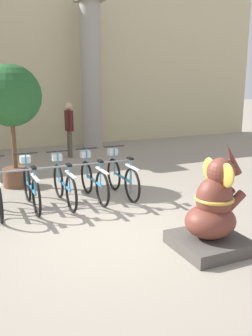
# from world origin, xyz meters

# --- Properties ---
(ground_plane) EXTENTS (60.00, 60.00, 0.00)m
(ground_plane) POSITION_xyz_m (0.00, 0.00, 0.00)
(ground_plane) COLOR gray
(building_facade) EXTENTS (20.00, 0.20, 6.00)m
(building_facade) POSITION_xyz_m (0.00, 8.60, 3.00)
(building_facade) COLOR #C6B78E
(building_facade) RESTS_ON ground_plane
(column_right) EXTENTS (0.90, 0.90, 5.16)m
(column_right) POSITION_xyz_m (2.27, 7.60, 2.62)
(column_right) COLOR gray
(column_right) RESTS_ON ground_plane
(bike_rack) EXTENTS (3.18, 0.05, 0.77)m
(bike_rack) POSITION_xyz_m (-0.33, 1.95, 0.59)
(bike_rack) COLOR gray
(bike_rack) RESTS_ON ground_plane
(bicycle_1) EXTENTS (0.48, 1.71, 1.03)m
(bicycle_1) POSITION_xyz_m (-0.97, 1.85, 0.42)
(bicycle_1) COLOR black
(bicycle_1) RESTS_ON ground_plane
(bicycle_2) EXTENTS (0.48, 1.71, 1.03)m
(bicycle_2) POSITION_xyz_m (-0.33, 1.81, 0.42)
(bicycle_2) COLOR black
(bicycle_2) RESTS_ON ground_plane
(bicycle_3) EXTENTS (0.48, 1.71, 1.03)m
(bicycle_3) POSITION_xyz_m (0.32, 1.87, 0.42)
(bicycle_3) COLOR black
(bicycle_3) RESTS_ON ground_plane
(bicycle_4) EXTENTS (0.48, 1.71, 1.03)m
(bicycle_4) POSITION_xyz_m (0.97, 1.87, 0.42)
(bicycle_4) COLOR black
(bicycle_4) RESTS_ON ground_plane
(elephant_statue) EXTENTS (1.01, 1.01, 1.61)m
(elephant_statue) POSITION_xyz_m (1.15, -1.08, 0.54)
(elephant_statue) COLOR #4C4742
(elephant_statue) RESTS_ON ground_plane
(person_pedestrian) EXTENTS (0.23, 0.47, 1.75)m
(person_pedestrian) POSITION_xyz_m (1.04, 6.23, 1.05)
(person_pedestrian) COLOR brown
(person_pedestrian) RESTS_ON ground_plane
(potted_tree) EXTENTS (1.38, 1.38, 2.80)m
(potted_tree) POSITION_xyz_m (-1.02, 3.53, 1.99)
(potted_tree) COLOR brown
(potted_tree) RESTS_ON ground_plane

